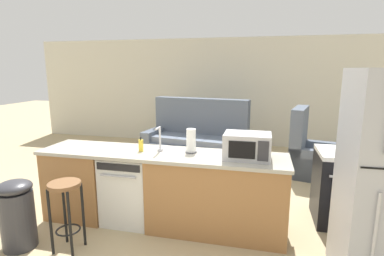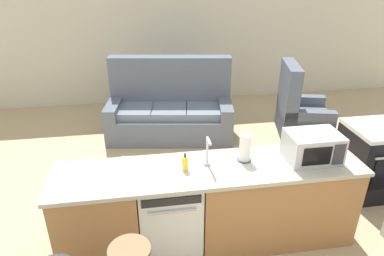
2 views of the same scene
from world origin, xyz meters
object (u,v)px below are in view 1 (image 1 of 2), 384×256
Objects in this scene: dishwasher at (131,188)px; armchair at (309,156)px; paper_towel_roll at (191,141)px; microwave at (247,146)px; trash_bin at (17,214)px; stove_range at (349,188)px; bar_stool at (66,202)px; couch at (197,142)px; soap_bottle at (141,145)px; kettle at (373,148)px.

armchair is at bearing 43.30° from dishwasher.
paper_towel_roll is 0.24× the size of armchair.
microwave is 0.68× the size of trash_bin.
trash_bin is (-2.30, -0.82, -0.66)m from microwave.
microwave is (-1.20, -0.55, 0.59)m from stove_range.
couch is at bearing 79.31° from bar_stool.
stove_range is at bearing 14.22° from paper_towel_roll.
bar_stool is 0.35× the size of couch.
dishwasher is 2.60m from couch.
stove_range is 1.80× the size of microwave.
armchair reaches higher than bar_stool.
couch is at bearing 87.64° from soap_bottle.
armchair is (2.23, 2.25, -0.62)m from soap_bottle.
stove_range is 1.22× the size of trash_bin.
soap_bottle is at bearing 54.76° from bar_stool.
soap_bottle is 1.46m from trash_bin.
trash_bin is at bearing -171.76° from bar_stool.
couch reaches higher than trash_bin.
kettle is (2.61, 0.43, 0.01)m from soap_bottle.
paper_towel_roll reaches higher than dishwasher.
paper_towel_roll is 0.38× the size of bar_stool.
microwave is 0.24× the size of couch.
couch reaches higher than kettle.
bar_stool is (-2.96, -1.29, 0.08)m from stove_range.
kettle is at bearing 8.68° from dishwasher.
kettle is 0.28× the size of bar_stool.
bar_stool is (-1.76, -0.74, -0.50)m from microwave.
dishwasher is 2.86m from kettle.
stove_range is (2.60, 0.55, 0.03)m from dishwasher.
bar_stool and trash_bin have the same top height.
dishwasher is 0.57m from soap_bottle.
armchair reaches higher than microwave.
soap_bottle is at bearing -179.83° from microwave.
trash_bin is at bearing -136.95° from armchair.
microwave is 1.43m from kettle.
trash_bin is at bearing -161.26° from kettle.
dishwasher is at bearing 64.03° from bar_stool.
armchair reaches higher than trash_bin.
soap_bottle is at bearing -167.22° from stove_range.
soap_bottle is (-1.24, -0.00, -0.07)m from microwave.
kettle is at bearing -40.85° from couch.
armchair is at bearing -9.11° from couch.
paper_towel_roll is at bearing 172.85° from microwave.
microwave is at bearing -113.65° from armchair.
bar_stool is at bearing -159.56° from kettle.
stove_range is 3.10m from couch.
paper_towel_roll is (-1.85, -0.47, 0.59)m from stove_range.
dishwasher is 1.68× the size of microwave.
armchair is (3.29, 3.07, -0.03)m from trash_bin.
dishwasher is 0.98m from paper_towel_roll.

